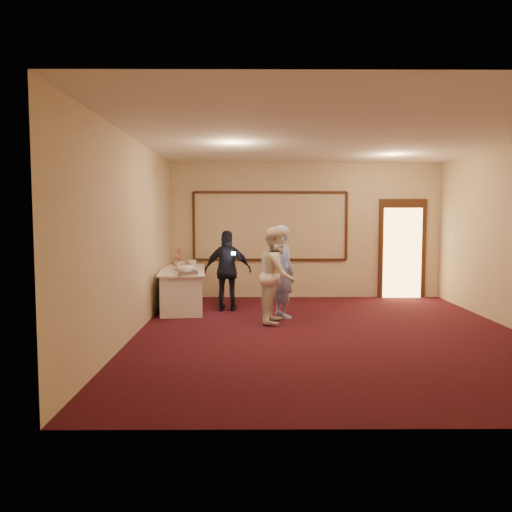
{
  "coord_description": "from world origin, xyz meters",
  "views": [
    {
      "loc": [
        -1.19,
        -7.62,
        1.82
      ],
      "look_at": [
        -1.13,
        0.74,
        1.15
      ],
      "focal_mm": 35.0,
      "sensor_mm": 36.0,
      "label": 1
    }
  ],
  "objects_px": {
    "guest": "(228,271)",
    "cupcake_stand": "(179,258)",
    "buffet_table": "(183,288)",
    "pavlova_tray": "(185,270)",
    "plate_stack_a": "(181,265)",
    "woman": "(277,275)",
    "plate_stack_b": "(192,264)",
    "tart": "(187,269)",
    "man": "(283,272)"
  },
  "relations": [
    {
      "from": "guest",
      "to": "cupcake_stand",
      "type": "bearing_deg",
      "value": -41.46
    },
    {
      "from": "buffet_table",
      "to": "cupcake_stand",
      "type": "xyz_separation_m",
      "value": [
        -0.2,
        0.83,
        0.53
      ]
    },
    {
      "from": "pavlova_tray",
      "to": "cupcake_stand",
      "type": "xyz_separation_m",
      "value": [
        -0.36,
        1.67,
        0.06
      ]
    },
    {
      "from": "plate_stack_a",
      "to": "woman",
      "type": "height_order",
      "value": "woman"
    },
    {
      "from": "cupcake_stand",
      "to": "woman",
      "type": "height_order",
      "value": "woman"
    },
    {
      "from": "plate_stack_b",
      "to": "tart",
      "type": "height_order",
      "value": "plate_stack_b"
    },
    {
      "from": "plate_stack_b",
      "to": "guest",
      "type": "bearing_deg",
      "value": -39.92
    },
    {
      "from": "buffet_table",
      "to": "woman",
      "type": "bearing_deg",
      "value": -37.41
    },
    {
      "from": "plate_stack_b",
      "to": "tart",
      "type": "relative_size",
      "value": 0.69
    },
    {
      "from": "plate_stack_b",
      "to": "man",
      "type": "bearing_deg",
      "value": -36.12
    },
    {
      "from": "plate_stack_b",
      "to": "buffet_table",
      "type": "bearing_deg",
      "value": -109.61
    },
    {
      "from": "buffet_table",
      "to": "pavlova_tray",
      "type": "bearing_deg",
      "value": -78.75
    },
    {
      "from": "buffet_table",
      "to": "plate_stack_a",
      "type": "distance_m",
      "value": 0.47
    },
    {
      "from": "tart",
      "to": "woman",
      "type": "bearing_deg",
      "value": -34.18
    },
    {
      "from": "buffet_table",
      "to": "cupcake_stand",
      "type": "distance_m",
      "value": 1.01
    },
    {
      "from": "pavlova_tray",
      "to": "woman",
      "type": "height_order",
      "value": "woman"
    },
    {
      "from": "buffet_table",
      "to": "plate_stack_b",
      "type": "relative_size",
      "value": 11.93
    },
    {
      "from": "pavlova_tray",
      "to": "man",
      "type": "bearing_deg",
      "value": -3.28
    },
    {
      "from": "cupcake_stand",
      "to": "man",
      "type": "bearing_deg",
      "value": -39.89
    },
    {
      "from": "plate_stack_a",
      "to": "man",
      "type": "bearing_deg",
      "value": -27.98
    },
    {
      "from": "plate_stack_a",
      "to": "plate_stack_b",
      "type": "height_order",
      "value": "plate_stack_b"
    },
    {
      "from": "pavlova_tray",
      "to": "woman",
      "type": "bearing_deg",
      "value": -18.22
    },
    {
      "from": "plate_stack_b",
      "to": "pavlova_tray",
      "type": "bearing_deg",
      "value": -88.3
    },
    {
      "from": "buffet_table",
      "to": "guest",
      "type": "height_order",
      "value": "guest"
    },
    {
      "from": "pavlova_tray",
      "to": "woman",
      "type": "relative_size",
      "value": 0.34
    },
    {
      "from": "buffet_table",
      "to": "guest",
      "type": "distance_m",
      "value": 1.02
    },
    {
      "from": "buffet_table",
      "to": "man",
      "type": "height_order",
      "value": "man"
    },
    {
      "from": "pavlova_tray",
      "to": "tart",
      "type": "distance_m",
      "value": 0.61
    },
    {
      "from": "woman",
      "to": "pavlova_tray",
      "type": "bearing_deg",
      "value": 82.83
    },
    {
      "from": "man",
      "to": "pavlova_tray",
      "type": "bearing_deg",
      "value": 63.34
    },
    {
      "from": "man",
      "to": "tart",
      "type": "bearing_deg",
      "value": 45.3
    },
    {
      "from": "tart",
      "to": "guest",
      "type": "xyz_separation_m",
      "value": [
        0.78,
        -0.04,
        -0.02
      ]
    },
    {
      "from": "plate_stack_a",
      "to": "guest",
      "type": "relative_size",
      "value": 0.11
    },
    {
      "from": "pavlova_tray",
      "to": "plate_stack_a",
      "type": "xyz_separation_m",
      "value": [
        -0.23,
        0.95,
        -0.01
      ]
    },
    {
      "from": "buffet_table",
      "to": "man",
      "type": "relative_size",
      "value": 1.37
    },
    {
      "from": "woman",
      "to": "man",
      "type": "bearing_deg",
      "value": -4.59
    },
    {
      "from": "plate_stack_b",
      "to": "tart",
      "type": "bearing_deg",
      "value": -90.9
    },
    {
      "from": "woman",
      "to": "tart",
      "type": "bearing_deg",
      "value": 66.87
    },
    {
      "from": "pavlova_tray",
      "to": "buffet_table",
      "type": "bearing_deg",
      "value": 101.25
    },
    {
      "from": "plate_stack_a",
      "to": "plate_stack_b",
      "type": "relative_size",
      "value": 0.92
    },
    {
      "from": "plate_stack_a",
      "to": "tart",
      "type": "height_order",
      "value": "plate_stack_a"
    },
    {
      "from": "buffet_table",
      "to": "woman",
      "type": "distance_m",
      "value": 2.31
    },
    {
      "from": "cupcake_stand",
      "to": "plate_stack_a",
      "type": "height_order",
      "value": "cupcake_stand"
    },
    {
      "from": "guest",
      "to": "tart",
      "type": "bearing_deg",
      "value": 0.69
    },
    {
      "from": "buffet_table",
      "to": "plate_stack_a",
      "type": "xyz_separation_m",
      "value": [
        -0.06,
        0.11,
        0.46
      ]
    },
    {
      "from": "pavlova_tray",
      "to": "man",
      "type": "xyz_separation_m",
      "value": [
        1.76,
        -0.1,
        -0.02
      ]
    },
    {
      "from": "cupcake_stand",
      "to": "plate_stack_a",
      "type": "xyz_separation_m",
      "value": [
        0.14,
        -0.72,
        -0.07
      ]
    },
    {
      "from": "man",
      "to": "buffet_table",
      "type": "bearing_deg",
      "value": 40.58
    },
    {
      "from": "cupcake_stand",
      "to": "pavlova_tray",
      "type": "bearing_deg",
      "value": -77.73
    },
    {
      "from": "tart",
      "to": "woman",
      "type": "distance_m",
      "value": 2.03
    }
  ]
}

